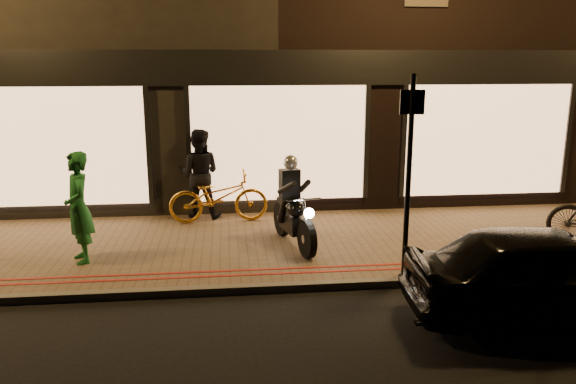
# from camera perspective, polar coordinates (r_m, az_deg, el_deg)

# --- Properties ---
(ground) EXTENTS (90.00, 90.00, 0.00)m
(ground) POSITION_cam_1_polar(r_m,az_deg,el_deg) (8.33, 1.71, -10.11)
(ground) COLOR black
(ground) RESTS_ON ground
(sidewalk) EXTENTS (50.00, 4.00, 0.12)m
(sidewalk) POSITION_cam_1_polar(r_m,az_deg,el_deg) (10.16, 0.14, -5.34)
(sidewalk) COLOR brown
(sidewalk) RESTS_ON ground
(kerb_stone) EXTENTS (50.00, 0.14, 0.12)m
(kerb_stone) POSITION_cam_1_polar(r_m,az_deg,el_deg) (8.35, 1.66, -9.59)
(kerb_stone) COLOR #59544C
(kerb_stone) RESTS_ON ground
(red_kerb_lines) EXTENTS (50.00, 0.26, 0.01)m
(red_kerb_lines) POSITION_cam_1_polar(r_m,az_deg,el_deg) (8.79, 1.21, -7.96)
(red_kerb_lines) COLOR maroon
(red_kerb_lines) RESTS_ON sidewalk
(building_row) EXTENTS (48.00, 10.11, 8.50)m
(building_row) POSITION_cam_1_polar(r_m,az_deg,el_deg) (16.62, -2.67, 16.53)
(building_row) COLOR black
(building_row) RESTS_ON ground
(motorcycle) EXTENTS (0.70, 1.92, 1.59)m
(motorcycle) POSITION_cam_1_polar(r_m,az_deg,el_deg) (9.78, 0.51, -1.95)
(motorcycle) COLOR black
(motorcycle) RESTS_ON sidewalk
(sign_post) EXTENTS (0.35, 0.09, 3.00)m
(sign_post) POSITION_cam_1_polar(r_m,az_deg,el_deg) (8.39, 12.20, 2.62)
(sign_post) COLOR black
(sign_post) RESTS_ON sidewalk
(bicycle_gold) EXTENTS (2.00, 0.80, 1.03)m
(bicycle_gold) POSITION_cam_1_polar(r_m,az_deg,el_deg) (11.29, -7.07, -0.49)
(bicycle_gold) COLOR orange
(bicycle_gold) RESTS_ON sidewalk
(person_green) EXTENTS (0.66, 0.77, 1.79)m
(person_green) POSITION_cam_1_polar(r_m,az_deg,el_deg) (9.52, -20.51, -1.49)
(person_green) COLOR #1A6529
(person_green) RESTS_ON sidewalk
(person_dark) EXTENTS (0.97, 0.81, 1.83)m
(person_dark) POSITION_cam_1_polar(r_m,az_deg,el_deg) (11.61, -9.04, 1.84)
(person_dark) COLOR black
(person_dark) RESTS_ON sidewalk
(parked_car) EXTENTS (3.80, 1.70, 1.27)m
(parked_car) POSITION_cam_1_polar(r_m,az_deg,el_deg) (7.99, 25.27, -7.58)
(parked_car) COLOR black
(parked_car) RESTS_ON ground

